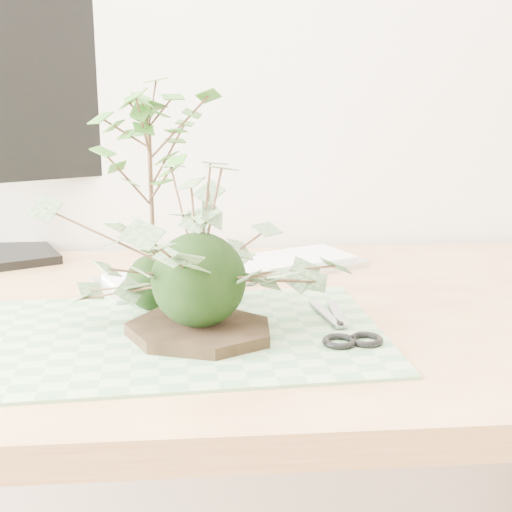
# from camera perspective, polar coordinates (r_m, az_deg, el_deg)

# --- Properties ---
(desk) EXTENTS (1.60, 0.70, 0.74)m
(desk) POSITION_cam_1_polar(r_m,az_deg,el_deg) (1.02, -5.16, -9.10)
(desk) COLOR #DEAE6F
(desk) RESTS_ON ground_plane
(cutting_mat) EXTENTS (0.51, 0.36, 0.00)m
(cutting_mat) POSITION_cam_1_polar(r_m,az_deg,el_deg) (0.89, -5.89, -6.31)
(cutting_mat) COLOR #5F9163
(cutting_mat) RESTS_ON desk
(stone_dish) EXTENTS (0.24, 0.24, 0.01)m
(stone_dish) POSITION_cam_1_polar(r_m,az_deg,el_deg) (0.88, -4.52, -5.96)
(stone_dish) COLOR black
(stone_dish) RESTS_ON cutting_mat
(ivy_kokedama) EXTENTS (0.36, 0.36, 0.23)m
(ivy_kokedama) POSITION_cam_1_polar(r_m,az_deg,el_deg) (0.85, -4.68, 1.60)
(ivy_kokedama) COLOR black
(ivy_kokedama) RESTS_ON stone_dish
(maple_kokedama) EXTENTS (0.20, 0.20, 0.33)m
(maple_kokedama) POSITION_cam_1_polar(r_m,az_deg,el_deg) (0.95, -8.54, 8.98)
(maple_kokedama) COLOR black
(maple_kokedama) RESTS_ON desk
(keyboard) EXTENTS (0.45, 0.30, 0.02)m
(keyboard) POSITION_cam_1_polar(r_m,az_deg,el_deg) (1.15, -1.65, -1.17)
(keyboard) COLOR #B9B9BF
(keyboard) RESTS_ON desk
(scissors) EXTENTS (0.08, 0.17, 0.01)m
(scissors) POSITION_cam_1_polar(r_m,az_deg,el_deg) (0.88, 7.22, -6.23)
(scissors) COLOR gray
(scissors) RESTS_ON cutting_mat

